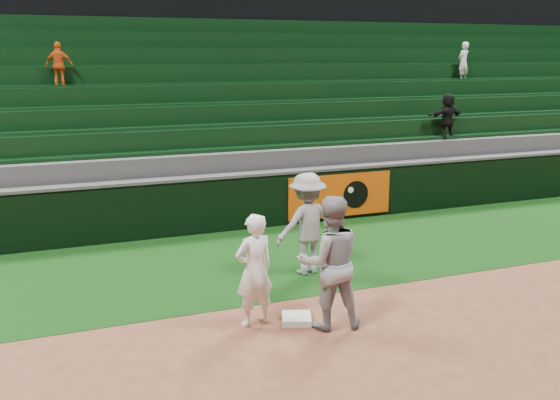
% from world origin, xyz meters
% --- Properties ---
extents(ground, '(70.00, 70.00, 0.00)m').
position_xyz_m(ground, '(0.00, 0.00, 0.00)').
color(ground, brown).
rests_on(ground, ground).
extents(foul_grass, '(36.00, 4.20, 0.01)m').
position_xyz_m(foul_grass, '(0.00, 3.00, 0.00)').
color(foul_grass, black).
rests_on(foul_grass, ground).
extents(first_base, '(0.54, 0.54, 0.09)m').
position_xyz_m(first_base, '(-0.14, 0.11, 0.05)').
color(first_base, white).
rests_on(first_base, ground).
extents(first_baseman, '(0.67, 0.52, 1.65)m').
position_xyz_m(first_baseman, '(-0.74, 0.25, 0.83)').
color(first_baseman, white).
rests_on(first_baseman, ground).
extents(baserunner, '(1.05, 0.89, 1.92)m').
position_xyz_m(baserunner, '(0.24, -0.19, 0.96)').
color(baserunner, '#90939A').
rests_on(baserunner, ground).
extents(base_coach, '(1.24, 0.81, 1.81)m').
position_xyz_m(base_coach, '(0.84, 1.97, 0.91)').
color(base_coach, '#91949D').
rests_on(base_coach, foul_grass).
extents(field_wall, '(36.00, 0.45, 1.25)m').
position_xyz_m(field_wall, '(0.03, 5.20, 0.63)').
color(field_wall, black).
rests_on(field_wall, ground).
extents(stadium_seating, '(36.00, 5.95, 4.85)m').
position_xyz_m(stadium_seating, '(-0.00, 8.97, 1.70)').
color(stadium_seating, '#39393C').
rests_on(stadium_seating, ground).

